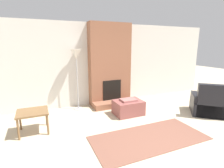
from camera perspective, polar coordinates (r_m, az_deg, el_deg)
ground_plane at (r=3.51m, az=21.46°, el=-21.46°), size 24.00×24.00×0.00m
wall_back at (r=5.84m, az=-1.47°, el=6.53°), size 8.01×0.06×2.60m
fireplace at (r=5.64m, az=-0.59°, el=5.39°), size 1.36×0.74×2.60m
ottoman at (r=4.97m, az=5.34°, el=-7.57°), size 0.78×0.58×0.45m
armchair at (r=5.63m, az=29.06°, el=-6.04°), size 1.22×1.22×0.92m
side_table at (r=4.28m, az=-24.49°, el=-8.91°), size 0.65×0.58×0.50m
floor_lamp_left at (r=5.19m, az=-11.58°, el=8.37°), size 0.32×0.32×1.81m
area_rug at (r=3.92m, az=12.02°, el=-16.83°), size 2.43×1.13×0.01m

